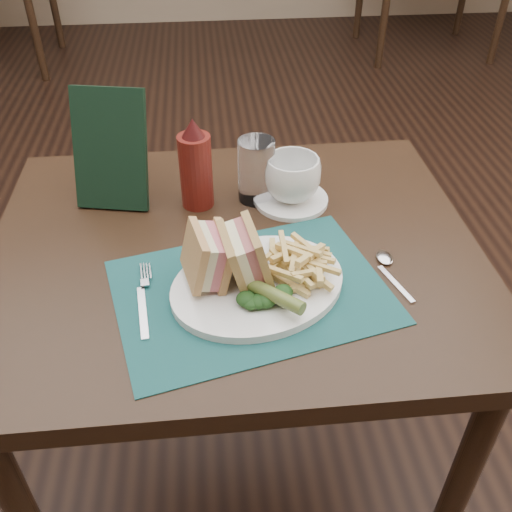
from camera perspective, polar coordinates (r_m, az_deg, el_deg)
The scene contains 17 objects.
floor at distance 1.93m, azimuth -2.69°, elevation -7.60°, with size 7.00×7.00×0.00m, color black.
wall_back at distance 5.03m, azimuth -5.37°, elevation 22.36°, with size 6.00×6.00×0.00m, color tan.
table_main at distance 1.32m, azimuth -1.80°, elevation -11.91°, with size 0.90×0.75×0.75m, color black, non-canonical shape.
placemat at distance 0.95m, azimuth -0.53°, elevation -3.54°, with size 0.44×0.32×0.00m, color #164747.
plate at distance 0.95m, azimuth 0.18°, elevation -2.89°, with size 0.30×0.24×0.01m, color white, non-canonical shape.
sandwich_half_a at distance 0.92m, azimuth -6.16°, elevation -0.22°, with size 0.06×0.10×0.09m, color tan, non-canonical shape.
sandwich_half_b at distance 0.92m, azimuth -2.35°, elevation -0.00°, with size 0.06×0.10×0.09m, color tan, non-canonical shape.
kale_garnish at distance 0.90m, azimuth 0.98°, elevation -4.24°, with size 0.11×0.08×0.03m, color black, non-canonical shape.
pickle_spear at distance 0.89m, azimuth 1.51°, elevation -3.78°, with size 0.02×0.02×0.12m, color #4D5E24.
fries_pile at distance 0.95m, azimuth 4.29°, elevation -0.51°, with size 0.18×0.20×0.05m, color #D7B96B, non-canonical shape.
fork at distance 0.95m, azimuth -11.18°, elevation -4.13°, with size 0.03×0.17×0.01m, color silver, non-canonical shape.
spoon at distance 1.01m, azimuth 13.43°, elevation -1.67°, with size 0.03×0.15×0.01m, color silver, non-canonical shape.
saucer at distance 1.17m, azimuth 3.53°, elevation 5.65°, with size 0.15×0.15×0.01m, color white.
coffee_cup at distance 1.14m, azimuth 3.63°, elevation 7.75°, with size 0.11×0.11×0.09m, color white.
drinking_glass at distance 1.15m, azimuth 0.03°, elevation 8.55°, with size 0.07×0.07×0.13m, color white.
ketchup_bottle at distance 1.12m, azimuth -6.08°, elevation 9.20°, with size 0.06×0.06×0.19m, color #58140F, non-canonical shape.
check_presenter at distance 1.16m, azimuth -14.38°, elevation 10.27°, with size 0.14×0.02×0.24m, color black.
Camera 1 is at (-0.04, -1.34, 1.39)m, focal length 40.00 mm.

